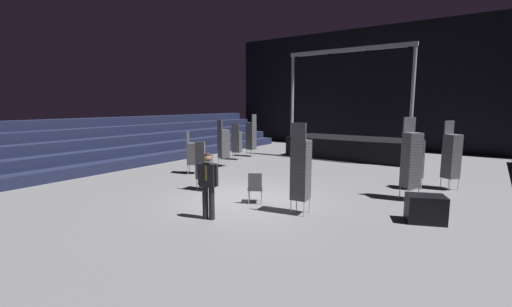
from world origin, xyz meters
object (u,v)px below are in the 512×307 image
(man_with_tie, at_px, (208,182))
(chair_stack_rear_right, at_px, (451,156))
(chair_stack_front_right, at_px, (204,166))
(chair_stack_mid_centre, at_px, (224,143))
(chair_stack_front_left, at_px, (411,159))
(equipment_road_case, at_px, (426,209))
(chair_stack_aisle_left, at_px, (192,153))
(chair_stack_mid_right, at_px, (251,135))
(chair_stack_rear_centre, at_px, (415,165))
(chair_stack_mid_left, at_px, (237,141))
(stage_riser, at_px, (353,146))
(chair_stack_rear_left, at_px, (301,169))
(loose_chair_near_man, at_px, (255,186))

(man_with_tie, relative_size, chair_stack_rear_right, 0.73)
(chair_stack_front_right, bearing_deg, chair_stack_mid_centre, 118.23)
(chair_stack_front_left, xyz_separation_m, equipment_road_case, (0.75, -1.96, -0.93))
(man_with_tie, height_order, chair_stack_aisle_left, chair_stack_aisle_left)
(chair_stack_mid_right, distance_m, chair_stack_mid_centre, 3.38)
(chair_stack_rear_right, relative_size, chair_stack_rear_centre, 1.40)
(chair_stack_mid_left, bearing_deg, chair_stack_mid_right, 76.20)
(chair_stack_rear_centre, bearing_deg, chair_stack_mid_centre, 37.82)
(chair_stack_rear_centre, height_order, chair_stack_aisle_left, chair_stack_aisle_left)
(stage_riser, bearing_deg, chair_stack_front_right, -99.99)
(chair_stack_rear_centre, bearing_deg, man_with_tie, 95.01)
(man_with_tie, bearing_deg, chair_stack_mid_left, -73.50)
(chair_stack_mid_left, bearing_deg, man_with_tie, -72.28)
(chair_stack_rear_left, relative_size, equipment_road_case, 2.75)
(chair_stack_mid_right, relative_size, chair_stack_rear_centre, 1.40)
(chair_stack_front_left, bearing_deg, man_with_tie, 3.35)
(chair_stack_rear_left, distance_m, chair_stack_rear_right, 6.17)
(chair_stack_mid_left, height_order, chair_stack_rear_right, chair_stack_rear_right)
(chair_stack_mid_left, height_order, chair_stack_mid_right, chair_stack_mid_right)
(man_with_tie, relative_size, chair_stack_mid_right, 0.73)
(chair_stack_front_left, relative_size, chair_stack_aisle_left, 1.43)
(chair_stack_rear_left, relative_size, chair_stack_rear_centre, 1.45)
(chair_stack_rear_centre, bearing_deg, chair_stack_rear_right, -113.00)
(stage_riser, xyz_separation_m, loose_chair_near_man, (0.57, -10.32, -0.11))
(chair_stack_mid_left, relative_size, equipment_road_case, 2.18)
(chair_stack_front_right, xyz_separation_m, chair_stack_rear_centre, (5.92, 4.31, 0.00))
(stage_riser, xyz_separation_m, chair_stack_rear_right, (5.19, -5.07, 0.56))
(chair_stack_rear_centre, relative_size, chair_stack_aisle_left, 0.95)
(chair_stack_front_right, xyz_separation_m, loose_chair_near_man, (2.34, -0.29, -0.33))
(chair_stack_mid_right, bearing_deg, stage_riser, -61.66)
(chair_stack_mid_left, bearing_deg, chair_stack_rear_left, -57.35)
(chair_stack_rear_left, xyz_separation_m, chair_stack_rear_centre, (2.01, 4.71, -0.38))
(chair_stack_mid_left, bearing_deg, chair_stack_rear_right, -20.63)
(man_with_tie, distance_m, chair_stack_rear_right, 8.58)
(chair_stack_rear_right, bearing_deg, man_with_tie, 2.66)
(man_with_tie, relative_size, loose_chair_near_man, 1.84)
(man_with_tie, distance_m, chair_stack_mid_right, 10.77)
(stage_riser, bearing_deg, chair_stack_mid_right, -150.20)
(chair_stack_mid_left, relative_size, loose_chair_near_man, 2.08)
(chair_stack_front_left, xyz_separation_m, chair_stack_rear_centre, (-0.15, 1.57, -0.42))
(stage_riser, bearing_deg, chair_stack_rear_left, -78.41)
(chair_stack_rear_right, bearing_deg, loose_chair_near_man, -4.74)
(man_with_tie, bearing_deg, chair_stack_mid_right, -77.40)
(chair_stack_rear_left, bearing_deg, chair_stack_rear_right, 55.88)
(chair_stack_mid_left, xyz_separation_m, equipment_road_case, (9.92, -5.04, -0.64))
(chair_stack_front_left, height_order, chair_stack_rear_right, chair_stack_front_left)
(chair_stack_mid_left, bearing_deg, chair_stack_mid_centre, -86.11)
(chair_stack_mid_right, bearing_deg, chair_stack_mid_left, -179.49)
(chair_stack_mid_centre, bearing_deg, equipment_road_case, 1.59)
(chair_stack_mid_left, xyz_separation_m, chair_stack_mid_right, (-0.05, 1.40, 0.21))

